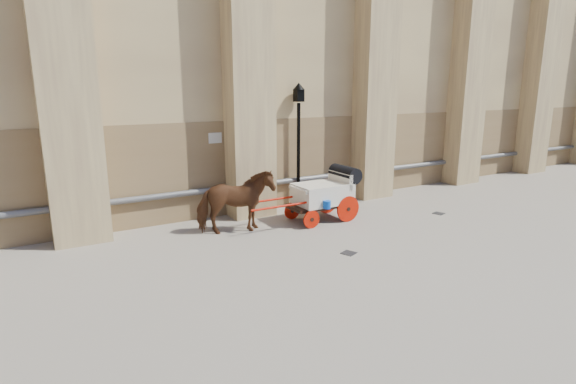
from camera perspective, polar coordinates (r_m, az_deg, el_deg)
ground at (r=12.14m, az=7.17°, el=-6.27°), size 90.00×90.00×0.00m
horse at (r=12.59m, az=-6.67°, el=-1.29°), size 2.26×1.37×1.78m
carriage at (r=13.84m, az=4.83°, el=0.01°), size 3.71×1.31×1.62m
street_lamp at (r=15.12m, az=1.35°, el=6.38°), size 0.39×0.39×4.16m
drain_grate_near at (r=11.33m, az=7.71°, el=-7.69°), size 0.41×0.41×0.01m
drain_grate_far at (r=15.43m, az=18.58°, el=-2.59°), size 0.40×0.40×0.01m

